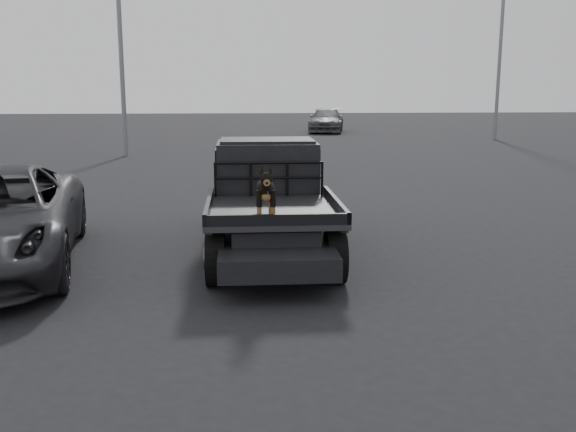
{
  "coord_description": "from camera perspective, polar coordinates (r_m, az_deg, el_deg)",
  "views": [
    {
      "loc": [
        -0.52,
        -7.79,
        2.69
      ],
      "look_at": [
        0.07,
        -0.12,
        1.14
      ],
      "focal_mm": 40.0,
      "sensor_mm": 36.0,
      "label": 1
    }
  ],
  "objects": [
    {
      "name": "dog",
      "position": [
        8.55,
        -2.02,
        1.97
      ],
      "size": [
        0.32,
        0.6,
        0.74
      ],
      "primitive_type": null,
      "color": "black",
      "rests_on": "flatbed_ute"
    },
    {
      "name": "ground",
      "position": [
        8.26,
        -0.52,
        -7.6
      ],
      "size": [
        120.0,
        120.0,
        0.0
      ],
      "primitive_type": "plane",
      "color": "black",
      "rests_on": "ground"
    },
    {
      "name": "ute_cab",
      "position": [
        11.29,
        -1.88,
        4.63
      ],
      "size": [
        1.72,
        1.3,
        0.88
      ],
      "primitive_type": null,
      "color": "black",
      "rests_on": "flatbed_ute"
    },
    {
      "name": "flatbed_ute",
      "position": [
        10.5,
        -1.62,
        -0.86
      ],
      "size": [
        2.0,
        5.4,
        0.92
      ],
      "primitive_type": null,
      "color": "black",
      "rests_on": "ground"
    },
    {
      "name": "distant_car_b",
      "position": [
        39.29,
        3.43,
        8.49
      ],
      "size": [
        2.84,
        5.11,
        1.4
      ],
      "primitive_type": "imported",
      "rotation": [
        0.0,
        0.0,
        -0.19
      ],
      "color": "#434448",
      "rests_on": "ground"
    },
    {
      "name": "headache_rack",
      "position": [
        10.57,
        -1.7,
        3.27
      ],
      "size": [
        1.8,
        0.08,
        0.55
      ],
      "primitive_type": null,
      "color": "black",
      "rests_on": "flatbed_ute"
    }
  ]
}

